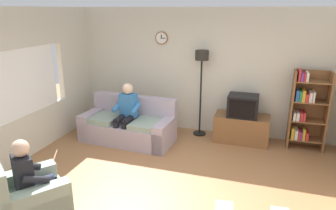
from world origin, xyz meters
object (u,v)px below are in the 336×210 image
object	(u,v)px
armchair_near_window	(28,199)
tv	(243,106)
floor_lamp	(201,70)
bookshelf	(306,110)
person_in_left_armchair	(32,175)
couch	(129,126)
tv_stand	(241,128)
person_on_couch	(126,110)

from	to	relation	value
armchair_near_window	tv	bearing A→B (deg)	53.95
tv	floor_lamp	distance (m)	1.13
bookshelf	person_in_left_armchair	distance (m)	4.93
floor_lamp	armchair_near_window	size ratio (longest dim) A/B	1.57
couch	bookshelf	world-z (taller)	bookshelf
bookshelf	floor_lamp	distance (m)	2.19
floor_lamp	tv_stand	bearing A→B (deg)	-6.26
bookshelf	floor_lamp	world-z (taller)	floor_lamp
armchair_near_window	tv_stand	bearing A→B (deg)	54.15
couch	floor_lamp	bearing A→B (deg)	29.89
couch	person_in_left_armchair	distance (m)	2.66
couch	armchair_near_window	world-z (taller)	same
armchair_near_window	couch	bearing A→B (deg)	85.91
tv_stand	armchair_near_window	distance (m)	4.18
tv	person_on_couch	bearing A→B (deg)	-161.16
tv_stand	floor_lamp	distance (m)	1.48
tv	floor_lamp	size ratio (longest dim) A/B	0.32
armchair_near_window	person_on_couch	xyz separation A→B (m)	(0.21, 2.60, 0.41)
floor_lamp	person_in_left_armchair	size ratio (longest dim) A/B	1.65
couch	person_in_left_armchair	size ratio (longest dim) A/B	1.74
tv	bookshelf	xyz separation A→B (m)	(1.18, 0.09, 0.01)
armchair_near_window	person_in_left_armchair	distance (m)	0.33
couch	bookshelf	distance (m)	3.55
armchair_near_window	floor_lamp	bearing A→B (deg)	66.09
person_on_couch	person_in_left_armchair	xyz separation A→B (m)	(-0.16, -2.53, -0.09)
floor_lamp	bookshelf	bearing A→B (deg)	-0.84
armchair_near_window	person_in_left_armchair	xyz separation A→B (m)	(0.05, 0.07, 0.32)
floor_lamp	person_on_couch	world-z (taller)	floor_lamp
couch	tv_stand	distance (m)	2.35
couch	bookshelf	xyz separation A→B (m)	(3.44, 0.75, 0.48)
armchair_near_window	person_in_left_armchair	bearing A→B (deg)	54.14
tv_stand	bookshelf	world-z (taller)	bookshelf
couch	person_on_couch	distance (m)	0.40
person_in_left_armchair	tv_stand	bearing A→B (deg)	54.15
bookshelf	armchair_near_window	size ratio (longest dim) A/B	1.34
tv_stand	person_in_left_armchair	size ratio (longest dim) A/B	0.98
tv_stand	bookshelf	size ratio (longest dim) A/B	0.70
floor_lamp	person_on_couch	distance (m)	1.77
couch	bookshelf	bearing A→B (deg)	12.25
tv_stand	armchair_near_window	world-z (taller)	armchair_near_window
person_on_couch	tv_stand	bearing A→B (deg)	19.40
bookshelf	person_in_left_armchair	xyz separation A→B (m)	(-3.58, -3.38, -0.19)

